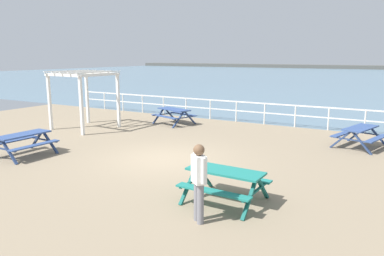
{
  "coord_description": "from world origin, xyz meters",
  "views": [
    {
      "loc": [
        6.73,
        -9.87,
        3.4
      ],
      "look_at": [
        0.14,
        1.55,
        0.8
      ],
      "focal_mm": 34.43,
      "sensor_mm": 36.0,
      "label": 1
    }
  ],
  "objects_px": {
    "picnic_table_near_left": "(360,132)",
    "visitor": "(199,178)",
    "picnic_table_far_left": "(23,139)",
    "picnic_table_mid_centre": "(174,113)",
    "lattice_pergola": "(84,86)",
    "picnic_table_near_right": "(225,178)"
  },
  "relations": [
    {
      "from": "picnic_table_mid_centre",
      "to": "picnic_table_far_left",
      "type": "height_order",
      "value": "same"
    },
    {
      "from": "picnic_table_near_left",
      "to": "picnic_table_far_left",
      "type": "height_order",
      "value": "same"
    },
    {
      "from": "picnic_table_mid_centre",
      "to": "lattice_pergola",
      "type": "xyz_separation_m",
      "value": [
        -3.05,
        -3.03,
        1.41
      ]
    },
    {
      "from": "picnic_table_near_right",
      "to": "picnic_table_near_left",
      "type": "bearing_deg",
      "value": 74.94
    },
    {
      "from": "picnic_table_near_left",
      "to": "picnic_table_mid_centre",
      "type": "relative_size",
      "value": 0.99
    },
    {
      "from": "picnic_table_far_left",
      "to": "visitor",
      "type": "xyz_separation_m",
      "value": [
        7.71,
        -1.49,
        0.36
      ]
    },
    {
      "from": "picnic_table_near_right",
      "to": "picnic_table_far_left",
      "type": "height_order",
      "value": "same"
    },
    {
      "from": "picnic_table_near_left",
      "to": "visitor",
      "type": "xyz_separation_m",
      "value": [
        -2.17,
        -8.55,
        0.36
      ]
    },
    {
      "from": "visitor",
      "to": "picnic_table_near_right",
      "type": "bearing_deg",
      "value": 38.25
    },
    {
      "from": "picnic_table_near_right",
      "to": "picnic_table_far_left",
      "type": "bearing_deg",
      "value": 179.81
    },
    {
      "from": "picnic_table_mid_centre",
      "to": "picnic_table_far_left",
      "type": "distance_m",
      "value": 7.74
    },
    {
      "from": "picnic_table_near_left",
      "to": "lattice_pergola",
      "type": "bearing_deg",
      "value": 117.54
    },
    {
      "from": "picnic_table_far_left",
      "to": "visitor",
      "type": "height_order",
      "value": "visitor"
    },
    {
      "from": "visitor",
      "to": "lattice_pergola",
      "type": "bearing_deg",
      "value": 95.94
    },
    {
      "from": "picnic_table_near_left",
      "to": "visitor",
      "type": "bearing_deg",
      "value": -178.53
    },
    {
      "from": "visitor",
      "to": "lattice_pergola",
      "type": "distance_m",
      "value": 11.36
    },
    {
      "from": "picnic_table_near_right",
      "to": "picnic_table_far_left",
      "type": "xyz_separation_m",
      "value": [
        -7.72,
        0.23,
        0.0
      ]
    },
    {
      "from": "picnic_table_mid_centre",
      "to": "picnic_table_near_left",
      "type": "bearing_deg",
      "value": 13.33
    },
    {
      "from": "picnic_table_far_left",
      "to": "lattice_pergola",
      "type": "distance_m",
      "value": 5.16
    },
    {
      "from": "picnic_table_near_left",
      "to": "visitor",
      "type": "distance_m",
      "value": 8.83
    },
    {
      "from": "visitor",
      "to": "lattice_pergola",
      "type": "height_order",
      "value": "lattice_pergola"
    },
    {
      "from": "picnic_table_mid_centre",
      "to": "lattice_pergola",
      "type": "relative_size",
      "value": 0.8
    }
  ]
}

